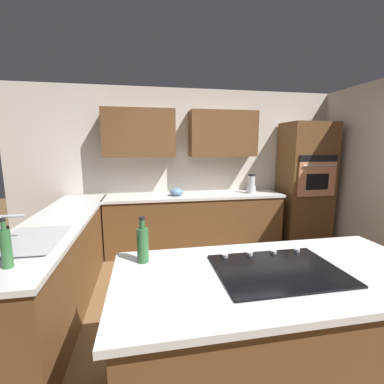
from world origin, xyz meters
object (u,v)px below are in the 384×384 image
at_px(sink_unit, 30,240).
at_px(cooktop, 277,269).
at_px(blender, 251,185).
at_px(wall_oven, 305,183).
at_px(mixing_bowl, 177,192).
at_px(dish_soap_bottle, 6,248).
at_px(oil_bottle, 143,244).

xyz_separation_m(sink_unit, cooktop, (-1.73, 0.83, -0.01)).
bearing_deg(cooktop, blender, -109.77).
relative_size(wall_oven, cooktop, 2.71).
bearing_deg(cooktop, mixing_bowl, -83.54).
bearing_deg(cooktop, sink_unit, -25.73).
relative_size(dish_soap_bottle, oil_bottle, 1.05).
bearing_deg(dish_soap_bottle, sink_unit, -83.05).
height_order(sink_unit, mixing_bowl, sink_unit).
xyz_separation_m(mixing_bowl, oil_bottle, (0.52, 2.36, 0.07)).
distance_m(blender, oil_bottle, 2.95).
bearing_deg(wall_oven, oil_bottle, 40.75).
xyz_separation_m(blender, mixing_bowl, (1.25, 0.00, -0.07)).
relative_size(blender, oil_bottle, 1.01).
height_order(cooktop, oil_bottle, oil_bottle).
height_order(blender, oil_bottle, blender).
xyz_separation_m(cooktop, blender, (-0.95, -2.64, 0.13)).
bearing_deg(mixing_bowl, oil_bottle, 77.52).
relative_size(cooktop, dish_soap_bottle, 2.33).
height_order(wall_oven, dish_soap_bottle, wall_oven).
height_order(sink_unit, blender, blender).
bearing_deg(blender, dish_soap_bottle, 41.17).
bearing_deg(blender, oil_bottle, 53.11).
relative_size(sink_unit, blender, 2.22).
height_order(sink_unit, cooktop, sink_unit).
xyz_separation_m(wall_oven, mixing_bowl, (2.25, 0.03, -0.07)).
relative_size(mixing_bowl, oil_bottle, 0.72).
bearing_deg(cooktop, oil_bottle, -18.98).
bearing_deg(mixing_bowl, dish_soap_bottle, 59.13).
bearing_deg(wall_oven, cooktop, 53.87).
height_order(mixing_bowl, oil_bottle, oil_bottle).
relative_size(wall_oven, dish_soap_bottle, 6.33).
height_order(wall_oven, oil_bottle, wall_oven).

